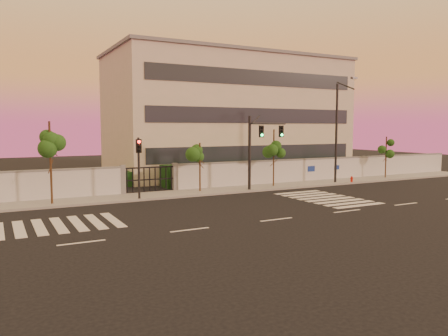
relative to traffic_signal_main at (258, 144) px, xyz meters
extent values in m
plane|color=black|center=(-4.84, -9.52, -3.63)|extent=(120.00, 120.00, 0.00)
cube|color=gray|center=(-4.84, 0.98, -3.56)|extent=(60.00, 3.00, 0.15)
cube|color=silver|center=(9.66, 2.48, -2.63)|extent=(31.00, 0.30, 2.00)
cube|color=slate|center=(9.66, 2.48, -1.57)|extent=(31.00, 0.36, 0.12)
cube|color=slate|center=(-9.84, 2.48, -2.53)|extent=(0.35, 0.35, 2.20)
cube|color=slate|center=(-5.84, 2.48, -2.53)|extent=(0.35, 0.35, 2.20)
cube|color=black|center=(4.16, 4.98, -2.73)|extent=(20.00, 2.00, 1.80)
cube|color=black|center=(-7.84, 7.48, -3.03)|extent=(6.00, 1.50, 1.20)
cube|color=beige|center=(4.16, 12.48, 2.37)|extent=(24.00, 12.00, 12.00)
cube|color=#262D38|center=(4.16, 6.46, -1.13)|extent=(22.00, 0.08, 1.40)
cube|color=#262D38|center=(4.16, 6.46, 2.37)|extent=(22.00, 0.08, 1.40)
cube|color=#262D38|center=(4.16, 6.46, 5.87)|extent=(22.00, 0.08, 1.40)
cube|color=slate|center=(4.16, 12.48, 8.47)|extent=(24.40, 12.40, 0.30)
cube|color=silver|center=(-17.04, -5.52, -3.62)|extent=(0.50, 4.00, 0.02)
cube|color=silver|center=(-16.14, -5.52, -3.62)|extent=(0.50, 4.00, 0.02)
cube|color=silver|center=(-15.24, -5.52, -3.62)|extent=(0.50, 4.00, 0.02)
cube|color=silver|center=(-14.34, -5.52, -3.62)|extent=(0.50, 4.00, 0.02)
cube|color=silver|center=(-13.44, -5.52, -3.62)|extent=(0.50, 4.00, 0.02)
cube|color=silver|center=(-12.54, -5.52, -3.62)|extent=(0.50, 4.00, 0.02)
cube|color=silver|center=(2.16, -8.52, -3.62)|extent=(4.00, 0.50, 0.02)
cube|color=silver|center=(2.16, -7.62, -3.62)|extent=(4.00, 0.50, 0.02)
cube|color=silver|center=(2.16, -6.72, -3.62)|extent=(4.00, 0.50, 0.02)
cube|color=silver|center=(2.16, -5.82, -3.62)|extent=(4.00, 0.50, 0.02)
cube|color=silver|center=(2.16, -4.92, -3.62)|extent=(4.00, 0.50, 0.02)
cube|color=silver|center=(2.16, -4.02, -3.62)|extent=(4.00, 0.50, 0.02)
cube|color=silver|center=(2.16, -3.12, -3.62)|extent=(4.00, 0.50, 0.02)
cube|color=silver|center=(2.16, -2.22, -3.62)|extent=(4.00, 0.50, 0.02)
cube|color=silver|center=(-14.84, -9.52, -3.62)|extent=(2.00, 0.15, 0.01)
cube|color=silver|center=(-9.84, -9.52, -3.62)|extent=(2.00, 0.15, 0.01)
cube|color=silver|center=(-4.84, -9.52, -3.62)|extent=(2.00, 0.15, 0.01)
cube|color=silver|center=(0.16, -9.52, -3.62)|extent=(2.00, 0.15, 0.01)
cube|color=silver|center=(5.16, -9.52, -3.62)|extent=(2.00, 0.15, 0.01)
cylinder|color=#382314|center=(-14.86, 0.44, -1.00)|extent=(0.13, 0.13, 5.26)
sphere|color=#1B4614|center=(-14.86, 0.44, 0.58)|extent=(1.22, 1.22, 1.22)
sphere|color=#1B4614|center=(-14.47, 0.67, -0.21)|extent=(0.93, 0.93, 0.93)
sphere|color=#1B4614|center=(-15.19, 0.28, 0.05)|extent=(0.89, 0.89, 0.89)
cylinder|color=#382314|center=(-4.43, 1.01, -1.76)|extent=(0.12, 0.12, 3.75)
sphere|color=#1B4614|center=(-4.43, 1.01, -0.64)|extent=(1.10, 1.10, 1.10)
sphere|color=#1B4614|center=(-4.08, 1.21, -1.20)|extent=(0.84, 0.84, 0.84)
sphere|color=#1B4614|center=(-4.73, 0.86, -1.01)|extent=(0.80, 0.80, 0.80)
cylinder|color=#382314|center=(2.10, 0.88, -1.27)|extent=(0.11, 0.11, 4.73)
sphere|color=#1B4614|center=(2.10, 0.88, 0.15)|extent=(1.05, 1.05, 1.05)
sphere|color=#1B4614|center=(2.43, 1.07, -0.56)|extent=(0.80, 0.80, 0.80)
sphere|color=#1B4614|center=(1.81, 0.74, -0.32)|extent=(0.76, 0.76, 0.76)
cylinder|color=#382314|center=(14.89, 0.84, -1.62)|extent=(0.12, 0.12, 4.03)
sphere|color=#1B4614|center=(14.89, 0.84, -0.41)|extent=(1.08, 1.08, 1.08)
sphere|color=#1B4614|center=(15.23, 1.04, -1.01)|extent=(0.83, 0.83, 0.83)
sphere|color=#1B4614|center=(14.60, 0.70, -0.81)|extent=(0.79, 0.79, 0.79)
cylinder|color=black|center=(-0.72, 0.01, -0.76)|extent=(0.22, 0.22, 5.74)
cylinder|color=black|center=(1.04, 0.01, 1.56)|extent=(3.50, 0.74, 0.15)
cube|color=black|center=(0.29, -0.04, 0.96)|extent=(0.32, 0.17, 0.83)
sphere|color=#0CF259|center=(0.29, -0.15, 0.70)|extent=(0.19, 0.19, 0.19)
cube|color=black|center=(2.15, -0.04, 0.96)|extent=(0.32, 0.17, 0.83)
sphere|color=#0CF259|center=(2.15, -0.15, 0.70)|extent=(0.19, 0.19, 0.19)
cylinder|color=black|center=(-9.46, -0.22, -1.52)|extent=(0.15, 0.15, 4.22)
cube|color=black|center=(-9.46, -0.27, 0.03)|extent=(0.33, 0.17, 0.84)
sphere|color=red|center=(-9.46, -0.38, 0.29)|extent=(0.19, 0.19, 0.19)
cylinder|color=black|center=(8.25, 0.40, 0.66)|extent=(0.19, 0.19, 8.58)
cylinder|color=black|center=(8.25, -0.57, 4.73)|extent=(0.11, 2.05, 0.83)
cube|color=#3F3F44|center=(8.25, -1.53, 5.27)|extent=(0.54, 0.27, 0.16)
cylinder|color=red|center=(9.52, -0.27, -3.41)|extent=(0.19, 0.19, 0.44)
cylinder|color=red|center=(9.52, -0.27, -3.14)|extent=(0.25, 0.25, 0.09)
sphere|color=red|center=(9.52, -0.27, -3.05)|extent=(0.16, 0.16, 0.16)
cylinder|color=red|center=(9.52, -0.27, -3.32)|extent=(0.26, 0.13, 0.09)
camera|label=1|loc=(-18.00, -28.35, 1.23)|focal=35.00mm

